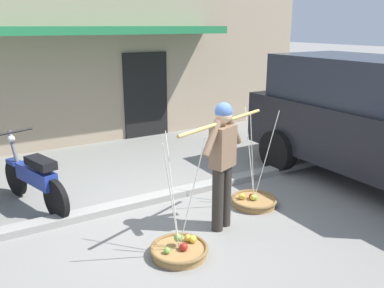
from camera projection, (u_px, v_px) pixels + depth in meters
The scene contains 7 objects.
ground_plane at pixel (177, 219), 5.57m from camera, with size 90.00×90.00×0.00m, color gray.
sidewalk_curb at pixel (155, 198), 6.13m from camera, with size 20.00×0.24×0.10m, color gray.
fruit_vendor at pixel (223, 158), 5.07m from camera, with size 1.64×0.67×1.70m.
fruit_basket_left_side at pixel (254, 201), 5.98m from camera, with size 0.69×0.69×1.45m.
fruit_basket_right_side at pixel (179, 249), 4.67m from camera, with size 0.69×0.69×1.45m.
motorcycle_second_in_row at pixel (35, 178), 5.82m from camera, with size 0.69×1.77×1.09m.
storefront_building at pixel (35, 45), 10.28m from camera, with size 13.00×6.00×4.20m.
Camera 1 is at (-2.38, -4.44, 2.60)m, focal length 37.29 mm.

